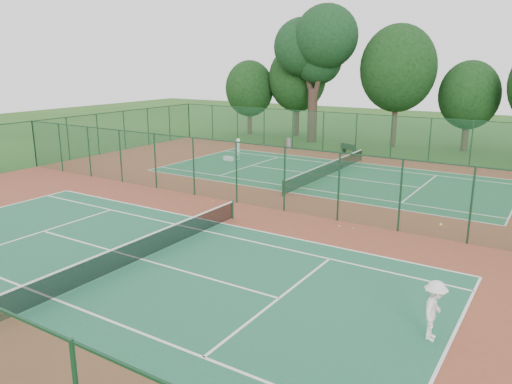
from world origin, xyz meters
TOP-DOWN VIEW (x-y plane):
  - ground at (0.00, 0.00)m, footprint 120.00×120.00m
  - red_pad at (0.00, 0.00)m, footprint 40.00×36.00m
  - court_near at (0.00, -9.00)m, footprint 23.77×10.97m
  - court_far at (0.00, 9.00)m, footprint 23.77×10.97m
  - fence_north at (0.00, 18.00)m, footprint 40.00×0.09m
  - fence_west at (-20.00, 0.00)m, footprint 0.09×36.00m
  - fence_divider at (0.00, 0.00)m, footprint 40.00×0.09m
  - tennis_net_near at (0.00, -9.00)m, footprint 0.10×12.90m
  - tennis_net_far at (0.00, 9.00)m, footprint 0.10×12.90m
  - player_near at (11.38, -8.83)m, footprint 0.70×1.18m
  - player_far at (-8.55, 10.32)m, footprint 0.43×0.65m
  - trash_bin at (-7.66, 17.29)m, footprint 0.54×0.54m
  - bench at (-1.85, 17.25)m, footprint 1.64×1.03m
  - kit_bag at (-9.05, 9.73)m, footprint 0.93×0.44m
  - stray_ball_a at (5.12, -0.89)m, footprint 0.08×0.08m
  - stray_ball_b at (5.81, -0.89)m, footprint 0.07×0.07m
  - stray_ball_c at (-2.72, -0.65)m, footprint 0.08×0.08m
  - big_tree at (-7.63, 22.25)m, footprint 8.42×6.16m
  - evergreen_row at (0.50, 24.25)m, footprint 39.00×5.00m

SIDE VIEW (x-z plane):
  - ground at x=0.00m, z-range 0.00..0.00m
  - evergreen_row at x=0.50m, z-range -6.00..6.00m
  - red_pad at x=0.00m, z-range 0.00..0.01m
  - court_near at x=0.00m, z-range 0.01..0.02m
  - court_far at x=0.00m, z-range 0.01..0.02m
  - stray_ball_b at x=5.81m, z-range 0.01..0.08m
  - stray_ball_a at x=5.12m, z-range 0.01..0.09m
  - stray_ball_c at x=-2.72m, z-range 0.01..0.09m
  - kit_bag at x=-9.05m, z-range 0.01..0.34m
  - trash_bin at x=-7.66m, z-range 0.01..0.97m
  - bench at x=-1.85m, z-range 0.03..1.00m
  - tennis_net_near at x=0.00m, z-range 0.06..1.03m
  - tennis_net_far at x=0.00m, z-range 0.06..1.03m
  - player_far at x=-8.55m, z-range 0.02..1.78m
  - player_near at x=11.38m, z-range 0.02..1.82m
  - fence_west at x=-20.00m, z-range 0.01..3.51m
  - fence_north at x=0.00m, z-range 0.01..3.51m
  - fence_divider at x=0.00m, z-range 0.01..3.51m
  - big_tree at x=-7.63m, z-range 2.69..15.62m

